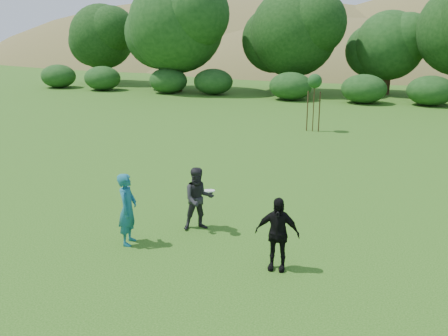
% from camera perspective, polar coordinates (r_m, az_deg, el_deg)
% --- Properties ---
extents(ground, '(120.00, 120.00, 0.00)m').
position_cam_1_polar(ground, '(12.25, -4.98, -8.56)').
color(ground, '#19470C').
rests_on(ground, ground).
extents(player_teal, '(0.55, 0.71, 1.75)m').
position_cam_1_polar(player_teal, '(12.09, -10.96, -4.64)').
color(player_teal, '#196073').
rests_on(player_teal, ground).
extents(player_grey, '(1.01, 0.97, 1.64)m').
position_cam_1_polar(player_grey, '(12.75, -2.93, -3.54)').
color(player_grey, '#232326').
rests_on(player_grey, ground).
extents(player_black, '(0.99, 0.48, 1.63)m').
position_cam_1_polar(player_black, '(10.73, 6.09, -7.48)').
color(player_black, black).
rests_on(player_black, ground).
extents(frisbee, '(0.27, 0.27, 0.05)m').
position_cam_1_polar(frisbee, '(12.38, -1.66, -2.60)').
color(frisbee, white).
rests_on(frisbee, ground).
extents(sapling, '(0.70, 0.70, 2.85)m').
position_cam_1_polar(sapling, '(25.20, 10.33, 9.57)').
color(sapling, '#3F2C18').
rests_on(sapling, ground).
extents(hillside, '(150.00, 72.00, 52.00)m').
position_cam_1_polar(hillside, '(80.50, 16.19, 2.95)').
color(hillside, olive).
rests_on(hillside, ground).
extents(tree_row, '(53.92, 10.38, 9.62)m').
position_cam_1_polar(tree_row, '(38.76, 18.71, 14.74)').
color(tree_row, '#3A2616').
rests_on(tree_row, ground).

